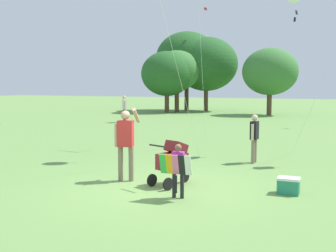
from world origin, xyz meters
The scene contains 8 objects.
ground_plane centered at (0.00, 0.00, 0.00)m, with size 120.00×120.00×0.00m, color #668E47.
treeline_distant centered at (-5.94, 24.66, 3.79)m, with size 35.09×7.37×6.82m.
child_with_butterfly_kite centered at (0.69, -0.62, 0.66)m, with size 0.66×0.36×1.10m.
person_adult_flyer centered at (-1.02, 0.31, 1.01)m, with size 0.55×0.60×1.76m.
stroller centered at (0.17, 0.35, 0.61)m, with size 0.78×1.11×1.03m.
person_red_shirt centered at (-8.60, 13.63, 0.95)m, with size 0.39×0.41×1.62m.
person_couple_left centered at (1.30, 3.80, 0.84)m, with size 0.21×0.46×1.42m.
cooler_box centered at (2.70, 0.62, 0.18)m, with size 0.45×0.33×0.35m.
Camera 1 is at (3.82, -8.27, 2.30)m, focal length 44.71 mm.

